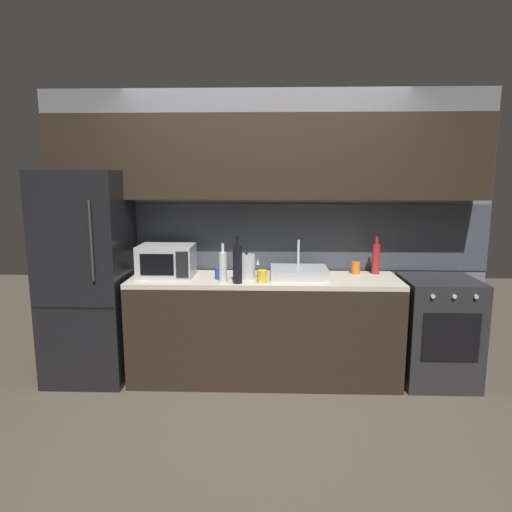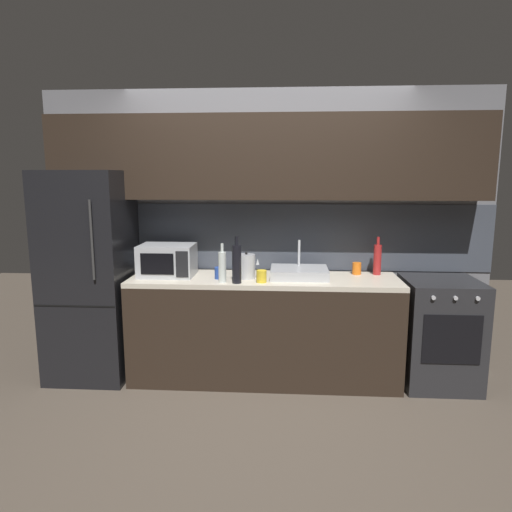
{
  "view_description": "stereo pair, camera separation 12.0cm",
  "coord_description": "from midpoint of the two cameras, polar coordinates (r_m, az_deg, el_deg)",
  "views": [
    {
      "loc": [
        0.06,
        -2.9,
        1.75
      ],
      "look_at": [
        -0.07,
        0.9,
        1.08
      ],
      "focal_mm": 32.25,
      "sensor_mm": 36.0,
      "label": 1
    },
    {
      "loc": [
        0.18,
        -2.89,
        1.75
      ],
      "look_at": [
        -0.07,
        0.9,
        1.08
      ],
      "focal_mm": 32.25,
      "sensor_mm": 36.0,
      "label": 2
    }
  ],
  "objects": [
    {
      "name": "refrigerator",
      "position": [
        4.22,
        -20.89,
        -2.4
      ],
      "size": [
        0.68,
        0.69,
        1.79
      ],
      "color": "black",
      "rests_on": "ground"
    },
    {
      "name": "mug_orange",
      "position": [
        4.11,
        11.43,
        -1.45
      ],
      "size": [
        0.08,
        0.08,
        0.1
      ],
      "primitive_type": "cylinder",
      "color": "orange",
      "rests_on": "counter_run"
    },
    {
      "name": "wine_bottle_dark",
      "position": [
        3.66,
        -3.25,
        -0.95
      ],
      "size": [
        0.07,
        0.07,
        0.38
      ],
      "color": "black",
      "rests_on": "counter_run"
    },
    {
      "name": "counter_run",
      "position": [
        4.01,
        0.15,
        -8.97
      ],
      "size": [
        2.27,
        0.6,
        0.9
      ],
      "color": "black",
      "rests_on": "ground"
    },
    {
      "name": "ground_plane",
      "position": [
        3.38,
        -0.36,
        -21.2
      ],
      "size": [
        10.0,
        10.0,
        0.0
      ],
      "primitive_type": "plane",
      "color": "#4C4238"
    },
    {
      "name": "sink_basin",
      "position": [
        3.91,
        4.48,
        -2.02
      ],
      "size": [
        0.48,
        0.38,
        0.3
      ],
      "color": "#ADAFB5",
      "rests_on": "counter_run"
    },
    {
      "name": "wine_bottle_clear",
      "position": [
        3.69,
        -5.05,
        -1.34
      ],
      "size": [
        0.06,
        0.06,
        0.32
      ],
      "color": "silver",
      "rests_on": "counter_run"
    },
    {
      "name": "back_wall",
      "position": [
        4.1,
        0.29,
        7.13
      ],
      "size": [
        4.01,
        0.44,
        2.5
      ],
      "color": "slate",
      "rests_on": "ground"
    },
    {
      "name": "mug_yellow",
      "position": [
        3.7,
        -0.16,
        -2.54
      ],
      "size": [
        0.08,
        0.08,
        0.1
      ],
      "primitive_type": "cylinder",
      "color": "gold",
      "rests_on": "counter_run"
    },
    {
      "name": "mug_blue",
      "position": [
        3.84,
        -5.38,
        -2.13
      ],
      "size": [
        0.09,
        0.09,
        0.1
      ],
      "primitive_type": "cylinder",
      "color": "#234299",
      "rests_on": "counter_run"
    },
    {
      "name": "kettle",
      "position": [
        3.84,
        -2.07,
        -1.29
      ],
      "size": [
        0.18,
        0.15,
        0.23
      ],
      "color": "#B7BABF",
      "rests_on": "counter_run"
    },
    {
      "name": "wine_bottle_red",
      "position": [
        4.13,
        13.85,
        -0.29
      ],
      "size": [
        0.07,
        0.07,
        0.33
      ],
      "color": "#A82323",
      "rests_on": "counter_run"
    },
    {
      "name": "oven_range",
      "position": [
        4.23,
        20.77,
        -8.61
      ],
      "size": [
        0.6,
        0.62,
        0.9
      ],
      "color": "#232326",
      "rests_on": "ground"
    },
    {
      "name": "microwave",
      "position": [
        3.99,
        -11.88,
        -0.58
      ],
      "size": [
        0.46,
        0.35,
        0.27
      ],
      "color": "#A8AAAF",
      "rests_on": "counter_run"
    }
  ]
}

